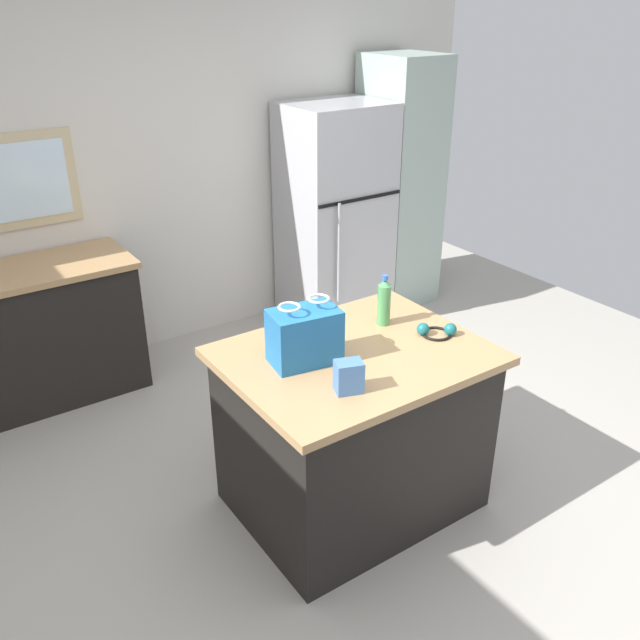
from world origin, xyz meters
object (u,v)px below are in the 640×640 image
(refrigerator, at_px, (335,215))
(tall_cabinet, at_px, (399,184))
(shopping_bag, at_px, (304,336))
(bottle, at_px, (384,302))
(small_box, at_px, (349,377))
(ear_defenders, at_px, (437,331))
(kitchen_island, at_px, (354,430))

(refrigerator, xyz_separation_m, tall_cabinet, (0.65, 0.00, 0.15))
(shopping_bag, height_order, bottle, shopping_bag)
(small_box, distance_m, bottle, 0.68)
(refrigerator, relative_size, ear_defenders, 8.18)
(refrigerator, relative_size, small_box, 11.99)
(refrigerator, bearing_deg, tall_cabinet, 0.02)
(refrigerator, distance_m, shopping_bag, 2.41)
(refrigerator, bearing_deg, ear_defenders, -112.15)
(bottle, xyz_separation_m, ear_defenders, (0.14, -0.25, -0.10))
(tall_cabinet, xyz_separation_m, ear_defenders, (-1.48, -2.03, -0.09))
(tall_cabinet, distance_m, bottle, 2.40)
(refrigerator, xyz_separation_m, ear_defenders, (-0.82, -2.03, 0.07))
(kitchen_island, distance_m, bottle, 0.67)
(bottle, bearing_deg, tall_cabinet, 47.68)
(refrigerator, distance_m, ear_defenders, 2.19)
(tall_cabinet, relative_size, small_box, 14.14)
(tall_cabinet, height_order, ear_defenders, tall_cabinet)
(shopping_bag, relative_size, small_box, 2.38)
(small_box, bearing_deg, refrigerator, 55.71)
(shopping_bag, xyz_separation_m, small_box, (0.01, -0.32, -0.06))
(tall_cabinet, xyz_separation_m, small_box, (-2.15, -2.20, -0.04))
(refrigerator, bearing_deg, shopping_bag, -128.88)
(tall_cabinet, bearing_deg, shopping_bag, -139.12)
(kitchen_island, distance_m, ear_defenders, 0.65)
(tall_cabinet, relative_size, ear_defenders, 9.65)
(tall_cabinet, bearing_deg, kitchen_island, -134.69)
(kitchen_island, bearing_deg, refrigerator, 56.89)
(ear_defenders, bearing_deg, kitchen_island, 169.12)
(kitchen_island, bearing_deg, small_box, -132.17)
(shopping_bag, xyz_separation_m, bottle, (0.55, 0.10, -0.01))
(shopping_bag, bearing_deg, kitchen_island, -15.22)
(refrigerator, height_order, shopping_bag, refrigerator)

